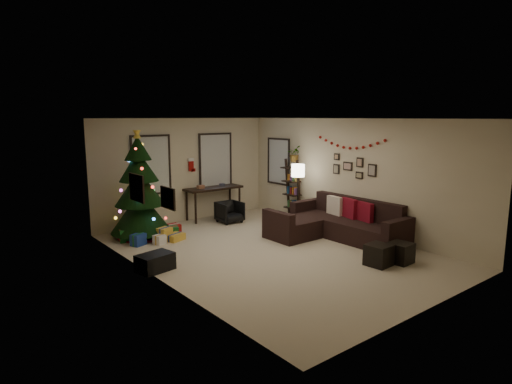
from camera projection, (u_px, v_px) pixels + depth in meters
floor at (270, 251)px, 8.98m from camera, size 7.00×7.00×0.00m
ceiling at (271, 119)px, 8.52m from camera, size 7.00×7.00×0.00m
wall_back at (184, 170)px, 11.45m from camera, size 5.00×0.00×5.00m
wall_front at (434, 218)px, 6.05m from camera, size 5.00×0.00×5.00m
wall_left at (156, 202)px, 7.21m from camera, size 0.00×7.00×7.00m
wall_right at (351, 176)px, 10.28m from camera, size 0.00×7.00×7.00m
window_back_left at (151, 165)px, 10.81m from camera, size 1.05×0.06×1.50m
window_back_right at (215, 160)px, 11.97m from camera, size 1.05×0.06×1.50m
window_right_wall at (279, 161)px, 12.20m from camera, size 0.06×0.90×1.30m
christmas_tree at (140, 192)px, 9.89m from camera, size 1.36×1.36×2.53m
presents at (153, 234)px, 9.86m from camera, size 1.50×1.17×0.30m
sofa at (335, 225)px, 9.95m from camera, size 1.97×2.85×0.89m
pillow_red_a at (365, 212)px, 9.72m from camera, size 0.19×0.44×0.43m
pillow_red_b at (350, 209)px, 10.06m from camera, size 0.24×0.49×0.47m
pillow_cream at (335, 206)px, 10.39m from camera, size 0.19×0.48×0.47m
ottoman_near at (379, 255)px, 8.10m from camera, size 0.44×0.44×0.40m
ottoman_far at (400, 253)px, 8.26m from camera, size 0.43×0.43×0.39m
desk at (213, 191)px, 11.77m from camera, size 1.60×0.57×0.86m
desk_chair at (230, 212)px, 11.39m from camera, size 0.56×0.53×0.56m
bookshelf at (293, 190)px, 11.64m from camera, size 0.30×0.49×1.63m
potted_plant at (294, 151)px, 11.44m from camera, size 0.65×0.64×0.54m
floor_lamp at (298, 175)px, 10.90m from camera, size 0.33×0.33×1.57m
art_map at (137, 188)px, 7.83m from camera, size 0.04×0.60×0.50m
art_abstract at (168, 198)px, 6.90m from camera, size 0.04×0.45×0.35m
gallery at (354, 167)px, 10.17m from camera, size 0.03×1.25×0.54m
garland at (350, 143)px, 10.14m from camera, size 0.08×1.90×0.30m
stocking_left at (179, 166)px, 11.37m from camera, size 0.20×0.05×0.36m
stocking_right at (191, 165)px, 11.51m from camera, size 0.20×0.05×0.36m
storage_bin at (155, 262)px, 7.83m from camera, size 0.69×0.53×0.31m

